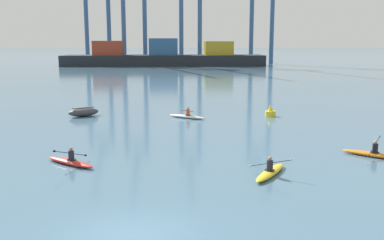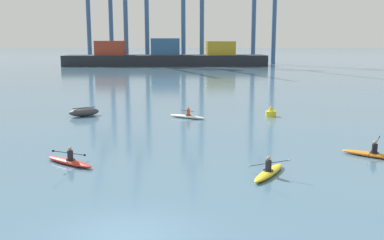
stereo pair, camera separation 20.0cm
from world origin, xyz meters
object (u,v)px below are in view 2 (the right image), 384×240
at_px(capsized_dinghy, 84,112).
at_px(gantry_crane_west, 98,0).
at_px(container_barge, 166,57).
at_px(kayak_orange, 373,154).
at_px(kayak_red, 69,161).
at_px(channel_buoy, 271,112).
at_px(kayak_yellow, 269,172).
at_px(kayak_white, 187,116).

bearing_deg(capsized_dinghy, gantry_crane_west, 99.01).
relative_size(container_barge, kayak_orange, 17.38).
xyz_separation_m(container_barge, kayak_orange, (14.19, -91.81, -2.15)).
bearing_deg(kayak_red, gantry_crane_west, 99.02).
bearing_deg(channel_buoy, capsized_dinghy, 178.19).
relative_size(gantry_crane_west, kayak_orange, 12.07).
height_order(container_barge, gantry_crane_west, gantry_crane_west).
distance_m(container_barge, kayak_yellow, 95.32).
bearing_deg(kayak_orange, capsized_dinghy, 143.42).
height_order(kayak_white, kayak_yellow, kayak_yellow).
bearing_deg(kayak_yellow, kayak_orange, 26.16).
xyz_separation_m(gantry_crane_west, capsized_dinghy, (14.48, -91.30, -17.33)).
xyz_separation_m(container_barge, kayak_white, (4.13, -79.00, -2.15)).
height_order(container_barge, kayak_red, container_barge).
bearing_deg(kayak_white, gantry_crane_west, 104.15).
height_order(gantry_crane_west, kayak_yellow, gantry_crane_west).
height_order(kayak_red, kayak_white, kayak_red).
relative_size(channel_buoy, kayak_orange, 0.34).
height_order(gantry_crane_west, capsized_dinghy, gantry_crane_west).
bearing_deg(kayak_yellow, gantry_crane_west, 103.94).
height_order(container_barge, capsized_dinghy, container_barge).
distance_m(container_barge, kayak_orange, 92.93).
bearing_deg(kayak_white, kayak_red, -115.10).
distance_m(gantry_crane_west, kayak_orange, 111.87).
height_order(kayak_red, kayak_orange, kayak_orange).
distance_m(capsized_dinghy, kayak_white, 8.93).
distance_m(container_barge, channel_buoy, 79.13).
xyz_separation_m(container_barge, channel_buoy, (11.30, -78.29, -1.96)).
bearing_deg(capsized_dinghy, channel_buoy, -1.81).
distance_m(channel_buoy, kayak_orange, 13.83).
xyz_separation_m(channel_buoy, kayak_yellow, (-3.57, -16.70, -0.19)).
relative_size(gantry_crane_west, capsized_dinghy, 12.80).
relative_size(capsized_dinghy, kayak_yellow, 0.88).
xyz_separation_m(kayak_white, kayak_yellow, (3.60, -15.98, 0.00)).
relative_size(capsized_dinghy, kayak_orange, 0.94).
distance_m(container_barge, capsized_dinghy, 77.95).
bearing_deg(capsized_dinghy, kayak_white, -7.84).
relative_size(kayak_red, kayak_white, 0.97).
xyz_separation_m(kayak_red, kayak_yellow, (10.06, -2.20, 0.00)).
bearing_deg(kayak_red, container_barge, 88.56).
distance_m(kayak_white, kayak_yellow, 16.38).
height_order(kayak_orange, kayak_yellow, kayak_orange).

